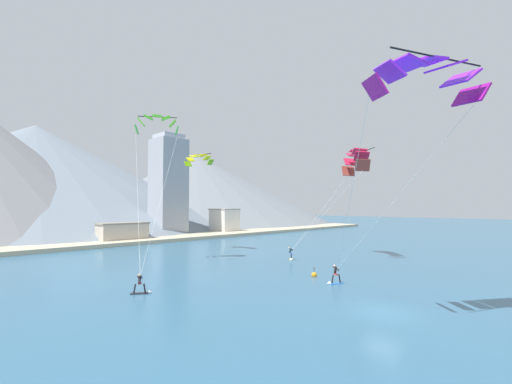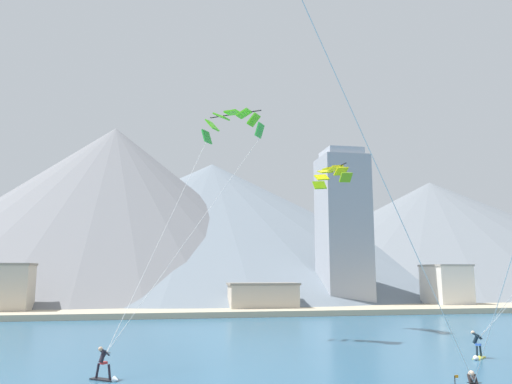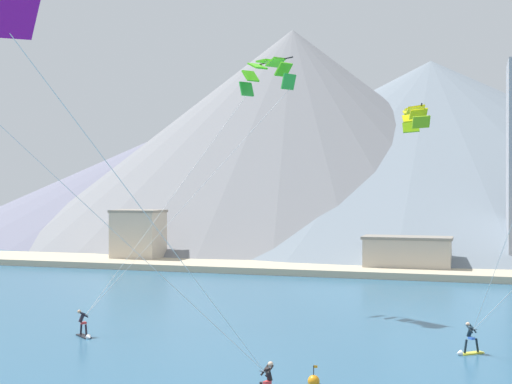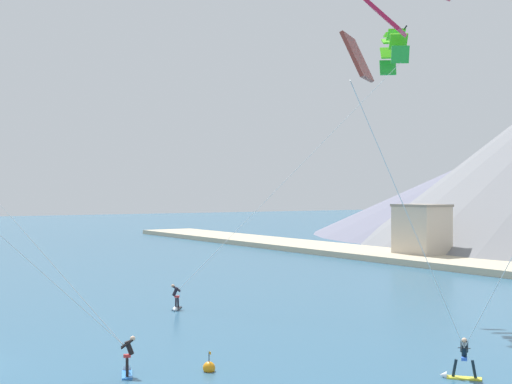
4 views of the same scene
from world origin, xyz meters
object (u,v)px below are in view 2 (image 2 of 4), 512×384
Objects in this scene: kitesurfer_near_lead at (477,350)px; kitesurfer_mid_center at (106,370)px; parafoil_kite_distant_high_outer at (331,174)px; parafoil_kite_mid_center at (232,123)px.

kitesurfer_mid_center is (-22.47, -2.35, -0.01)m from kitesurfer_near_lead.
kitesurfer_near_lead is 0.33× the size of parafoil_kite_distant_high_outer.
parafoil_kite_mid_center reaches higher than kitesurfer_mid_center.
parafoil_kite_mid_center is at bearing 56.76° from kitesurfer_mid_center.
parafoil_kite_distant_high_outer reaches higher than kitesurfer_near_lead.
parafoil_kite_distant_high_outer is (18.39, 17.63, 14.20)m from kitesurfer_mid_center.
parafoil_kite_mid_center reaches higher than kitesurfer_near_lead.
parafoil_kite_distant_high_outer is (-4.08, 15.28, 14.19)m from kitesurfer_near_lead.
parafoil_kite_distant_high_outer reaches higher than kitesurfer_mid_center.
kitesurfer_mid_center is at bearing -123.24° from parafoil_kite_mid_center.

